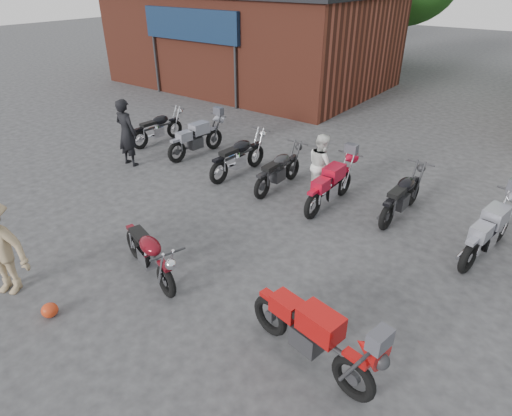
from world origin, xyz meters
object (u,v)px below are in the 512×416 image
Objects in this scene: helmet at (50,310)px; row_bike_0 at (158,126)px; sportbike at (312,331)px; row_bike_1 at (197,137)px; row_bike_6 at (490,229)px; person_dark at (127,133)px; row_bike_3 at (279,168)px; person_light at (321,165)px; row_bike_5 at (403,193)px; vintage_motorcycle at (149,251)px; row_bike_2 at (239,154)px; row_bike_4 at (331,183)px.

helmet is 0.14× the size of row_bike_0.
row_bike_1 is at bearing 155.52° from sportbike.
person_dark is at bearing 107.48° from row_bike_6.
row_bike_1 reaches higher than row_bike_3.
person_light is 5.92m from row_bike_0.
helmet is 7.33m from row_bike_5.
row_bike_1 is (-2.92, 6.44, 0.46)m from helmet.
row_bike_1 is 1.06× the size of row_bike_3.
row_bike_0 is (-0.67, 1.68, -0.39)m from person_dark.
person_dark is 0.91× the size of row_bike_6.
vintage_motorcycle reaches higher than helmet.
row_bike_6 is (5.16, 6.03, 0.48)m from helmet.
row_bike_3 reaches higher than helmet.
row_bike_1 is 8.09m from row_bike_6.
row_bike_6 is (6.20, -0.08, 0.01)m from row_bike_2.
person_light is 0.68m from row_bike_4.
person_light is 0.78× the size of row_bike_5.
vintage_motorcycle is 7.26× the size of helmet.
vintage_motorcycle is 5.47m from person_dark.
sportbike is 1.01× the size of row_bike_6.
row_bike_2 reaches higher than row_bike_1.
row_bike_6 reaches higher than vintage_motorcycle.
row_bike_4 is (1.48, -0.06, 0.03)m from row_bike_3.
row_bike_5 is at bearing 84.49° from row_bike_6.
person_dark is at bearing 117.49° from row_bike_2.
row_bike_5 is at bearing -168.67° from person_dark.
vintage_motorcycle is 0.97× the size of row_bike_5.
helmet is at bearing 122.26° from person_light.
row_bike_0 is 0.97× the size of row_bike_5.
row_bike_6 is at bearing 83.51° from sportbike.
person_dark reaches higher than sportbike.
row_bike_5 is at bearing 63.31° from helmet.
sportbike is 1.11× the size of row_bike_3.
helmet is 0.13× the size of row_bike_2.
vintage_motorcycle is at bearing 143.04° from person_dark.
vintage_motorcycle is 1.80m from helmet.
person_light is at bearing 78.80° from helmet.
sportbike is (3.31, 0.02, 0.06)m from vintage_motorcycle.
row_bike_6 is (4.65, 4.35, 0.05)m from vintage_motorcycle.
person_light reaches higher than row_bike_5.
row_bike_2 is (-2.31, -0.32, -0.18)m from person_light.
row_bike_4 is at bearing 73.58° from helmet.
row_bike_0 is at bearing 161.28° from sportbike.
person_dark is 2.00m from row_bike_1.
row_bike_6 is at bearing -89.07° from row_bike_4.
row_bike_4 is at bearing -90.51° from row_bike_1.
helmet is at bearing 155.59° from row_bike_5.
row_bike_0 is 7.93m from row_bike_5.
person_dark is 5.89m from row_bike_4.
row_bike_4 is (5.75, 1.23, -0.36)m from person_dark.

